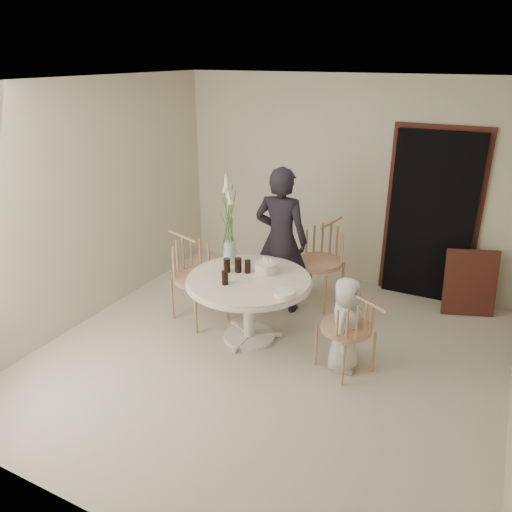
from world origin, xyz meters
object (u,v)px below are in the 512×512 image
at_px(chair_far, 325,251).
at_px(chair_right, 356,324).
at_px(table, 249,287).
at_px(birthday_cake, 266,268).
at_px(chair_left, 191,266).
at_px(girl, 281,240).
at_px(flower_vase, 229,227).
at_px(boy, 345,324).

height_order(chair_far, chair_right, chair_far).
xyz_separation_m(table, birthday_cake, (0.10, 0.20, 0.17)).
distance_m(chair_right, chair_left, 2.07).
height_order(table, chair_left, chair_left).
xyz_separation_m(table, girl, (-0.00, 0.82, 0.26)).
bearing_deg(chair_right, flower_vase, -73.85).
bearing_deg(table, birthday_cake, 63.56).
xyz_separation_m(table, chair_left, (-0.84, 0.16, 0.02)).
relative_size(girl, birthday_cake, 7.28).
distance_m(chair_far, chair_right, 1.66).
distance_m(chair_far, birthday_cake, 1.13).
xyz_separation_m(chair_far, boy, (0.71, -1.36, -0.16)).
relative_size(chair_far, girl, 0.57).
bearing_deg(chair_right, boy, -92.76).
distance_m(girl, boy, 1.46).
relative_size(chair_left, girl, 0.56).
height_order(chair_far, boy, chair_far).
relative_size(table, chair_left, 1.35).
xyz_separation_m(chair_left, birthday_cake, (0.94, 0.05, 0.15)).
height_order(chair_right, boy, boy).
relative_size(chair_right, flower_vase, 0.83).
height_order(boy, flower_vase, flower_vase).
relative_size(table, girl, 0.76).
bearing_deg(table, flower_vase, 146.43).
xyz_separation_m(chair_left, girl, (0.84, 0.66, 0.24)).
bearing_deg(chair_left, girl, -32.23).
relative_size(table, flower_vase, 1.28).
distance_m(girl, birthday_cake, 0.63).
xyz_separation_m(table, boy, (1.09, -0.07, -0.13)).
xyz_separation_m(table, chair_far, (0.38, 1.29, 0.03)).
bearing_deg(table, girl, 90.21).
relative_size(chair_right, birthday_cake, 3.58).
xyz_separation_m(chair_right, flower_vase, (-1.58, 0.39, 0.60)).
bearing_deg(boy, table, 85.02).
relative_size(chair_right, girl, 0.49).
distance_m(chair_left, flower_vase, 0.71).
distance_m(chair_left, boy, 1.95).
relative_size(chair_far, boy, 1.03).
bearing_deg(chair_far, chair_right, -50.74).
relative_size(chair_left, boy, 1.02).
distance_m(table, girl, 0.86).
distance_m(boy, birthday_cake, 1.07).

